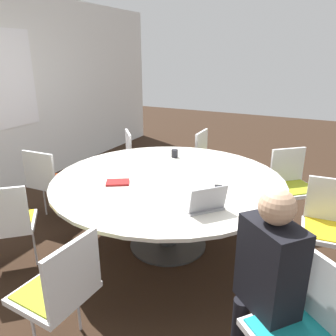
{
  "coord_description": "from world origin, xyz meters",
  "views": [
    {
      "loc": [
        -2.66,
        -1.32,
        1.89
      ],
      "look_at": [
        0.0,
        0.0,
        0.85
      ],
      "focal_mm": 35.0,
      "sensor_mm": 36.0,
      "label": 1
    }
  ],
  "objects_px": {
    "coffee_cup": "(175,153)",
    "chair_0": "(305,325)",
    "cell_phone": "(218,188)",
    "chair_3": "(210,157)",
    "chair_1": "(330,222)",
    "chair_6": "(6,220)",
    "laptop": "(204,203)",
    "spiral_notebook": "(118,182)",
    "chair_5": "(49,178)",
    "chair_7": "(60,286)",
    "person_0": "(267,272)",
    "chair_2": "(292,181)",
    "chair_4": "(138,156)"
  },
  "relations": [
    {
      "from": "chair_4",
      "to": "laptop",
      "type": "xyz_separation_m",
      "value": [
        -1.56,
        -1.55,
        0.27
      ]
    },
    {
      "from": "chair_4",
      "to": "person_0",
      "type": "distance_m",
      "value": 3.0
    },
    {
      "from": "chair_4",
      "to": "chair_7",
      "type": "relative_size",
      "value": 1.0
    },
    {
      "from": "coffee_cup",
      "to": "cell_phone",
      "type": "bearing_deg",
      "value": -131.42
    },
    {
      "from": "chair_0",
      "to": "laptop",
      "type": "bearing_deg",
      "value": 3.75
    },
    {
      "from": "chair_3",
      "to": "chair_7",
      "type": "xyz_separation_m",
      "value": [
        -2.93,
        -0.07,
        0.0
      ]
    },
    {
      "from": "chair_4",
      "to": "cell_phone",
      "type": "xyz_separation_m",
      "value": [
        -1.11,
        -1.52,
        0.22
      ]
    },
    {
      "from": "laptop",
      "to": "spiral_notebook",
      "type": "xyz_separation_m",
      "value": [
        0.15,
        0.91,
        -0.04
      ]
    },
    {
      "from": "chair_2",
      "to": "cell_phone",
      "type": "distance_m",
      "value": 1.2
    },
    {
      "from": "chair_5",
      "to": "person_0",
      "type": "xyz_separation_m",
      "value": [
        -0.89,
        -2.59,
        0.19
      ]
    },
    {
      "from": "chair_2",
      "to": "coffee_cup",
      "type": "bearing_deg",
      "value": -24.3
    },
    {
      "from": "chair_7",
      "to": "laptop",
      "type": "xyz_separation_m",
      "value": [
        0.98,
        -0.56,
        0.27
      ]
    },
    {
      "from": "chair_1",
      "to": "laptop",
      "type": "bearing_deg",
      "value": 31.97
    },
    {
      "from": "chair_4",
      "to": "chair_5",
      "type": "relative_size",
      "value": 1.0
    },
    {
      "from": "chair_5",
      "to": "person_0",
      "type": "relative_size",
      "value": 0.72
    },
    {
      "from": "chair_3",
      "to": "chair_1",
      "type": "bearing_deg",
      "value": 49.43
    },
    {
      "from": "chair_4",
      "to": "chair_3",
      "type": "bearing_deg",
      "value": 72.77
    },
    {
      "from": "chair_0",
      "to": "spiral_notebook",
      "type": "xyz_separation_m",
      "value": [
        0.78,
        1.72,
        0.22
      ]
    },
    {
      "from": "coffee_cup",
      "to": "chair_0",
      "type": "bearing_deg",
      "value": -137.57
    },
    {
      "from": "chair_1",
      "to": "laptop",
      "type": "height_order",
      "value": "laptop"
    },
    {
      "from": "chair_1",
      "to": "cell_phone",
      "type": "relative_size",
      "value": 5.66
    },
    {
      "from": "spiral_notebook",
      "to": "chair_1",
      "type": "bearing_deg",
      "value": -74.12
    },
    {
      "from": "chair_4",
      "to": "chair_5",
      "type": "xyz_separation_m",
      "value": [
        -1.21,
        0.46,
        0.0
      ]
    },
    {
      "from": "coffee_cup",
      "to": "spiral_notebook",
      "type": "bearing_deg",
      "value": 172.42
    },
    {
      "from": "chair_2",
      "to": "chair_7",
      "type": "distance_m",
      "value": 2.71
    },
    {
      "from": "chair_0",
      "to": "chair_5",
      "type": "distance_m",
      "value": 3.0
    },
    {
      "from": "person_0",
      "to": "laptop",
      "type": "distance_m",
      "value": 0.79
    },
    {
      "from": "chair_0",
      "to": "chair_4",
      "type": "xyz_separation_m",
      "value": [
        2.19,
        2.37,
        0.0
      ]
    },
    {
      "from": "chair_7",
      "to": "spiral_notebook",
      "type": "height_order",
      "value": "chair_7"
    },
    {
      "from": "chair_2",
      "to": "chair_3",
      "type": "xyz_separation_m",
      "value": [
        0.44,
        1.14,
        0.0
      ]
    },
    {
      "from": "chair_5",
      "to": "chair_7",
      "type": "bearing_deg",
      "value": -45.19
    },
    {
      "from": "spiral_notebook",
      "to": "coffee_cup",
      "type": "bearing_deg",
      "value": -7.58
    },
    {
      "from": "laptop",
      "to": "chair_3",
      "type": "bearing_deg",
      "value": -120.52
    },
    {
      "from": "chair_5",
      "to": "coffee_cup",
      "type": "height_order",
      "value": "chair_5"
    },
    {
      "from": "chair_0",
      "to": "cell_phone",
      "type": "relative_size",
      "value": 5.66
    },
    {
      "from": "chair_2",
      "to": "laptop",
      "type": "height_order",
      "value": "laptop"
    },
    {
      "from": "chair_1",
      "to": "cell_phone",
      "type": "height_order",
      "value": "chair_1"
    },
    {
      "from": "chair_0",
      "to": "chair_1",
      "type": "bearing_deg",
      "value": -52.47
    },
    {
      "from": "chair_1",
      "to": "chair_7",
      "type": "height_order",
      "value": "same"
    },
    {
      "from": "chair_3",
      "to": "chair_4",
      "type": "relative_size",
      "value": 1.0
    },
    {
      "from": "chair_1",
      "to": "chair_6",
      "type": "bearing_deg",
      "value": 21.66
    },
    {
      "from": "laptop",
      "to": "spiral_notebook",
      "type": "height_order",
      "value": "laptop"
    },
    {
      "from": "chair_0",
      "to": "chair_6",
      "type": "height_order",
      "value": "same"
    },
    {
      "from": "person_0",
      "to": "chair_2",
      "type": "bearing_deg",
      "value": -46.33
    },
    {
      "from": "chair_0",
      "to": "chair_7",
      "type": "xyz_separation_m",
      "value": [
        -0.35,
        1.38,
        0.0
      ]
    },
    {
      "from": "laptop",
      "to": "spiral_notebook",
      "type": "distance_m",
      "value": 0.92
    },
    {
      "from": "person_0",
      "to": "spiral_notebook",
      "type": "height_order",
      "value": "person_0"
    },
    {
      "from": "spiral_notebook",
      "to": "chair_0",
      "type": "bearing_deg",
      "value": -114.32
    },
    {
      "from": "chair_4",
      "to": "laptop",
      "type": "relative_size",
      "value": 2.22
    },
    {
      "from": "chair_2",
      "to": "coffee_cup",
      "type": "height_order",
      "value": "chair_2"
    }
  ]
}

